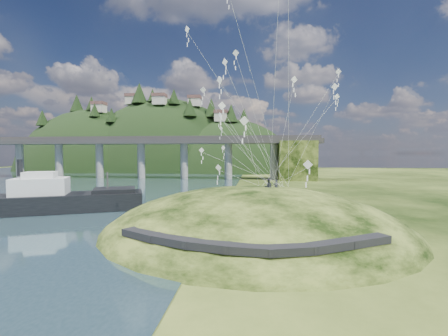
# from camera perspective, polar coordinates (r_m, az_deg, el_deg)

# --- Properties ---
(ground) EXTENTS (320.00, 320.00, 0.00)m
(ground) POSITION_cam_1_polar(r_m,az_deg,el_deg) (34.47, -7.82, -12.16)
(ground) COLOR black
(ground) RESTS_ON ground
(grass_hill) EXTENTS (36.00, 32.00, 13.00)m
(grass_hill) POSITION_cam_1_polar(r_m,az_deg,el_deg) (35.89, 5.89, -14.03)
(grass_hill) COLOR black
(grass_hill) RESTS_ON ground
(footpath) EXTENTS (22.29, 5.84, 0.83)m
(footpath) POSITION_cam_1_polar(r_m,az_deg,el_deg) (23.62, 4.63, -13.94)
(footpath) COLOR black
(footpath) RESTS_ON ground
(bridge) EXTENTS (160.00, 11.00, 15.00)m
(bridge) POSITION_cam_1_polar(r_m,az_deg,el_deg) (108.03, -12.76, 3.16)
(bridge) COLOR #2D2B2B
(bridge) RESTS_ON ground
(far_ridge) EXTENTS (153.00, 70.00, 94.50)m
(far_ridge) POSITION_cam_1_polar(r_m,az_deg,el_deg) (163.69, -12.57, -2.99)
(far_ridge) COLOR black
(far_ridge) RESTS_ON ground
(work_barge) EXTENTS (23.53, 14.80, 8.02)m
(work_barge) POSITION_cam_1_polar(r_m,az_deg,el_deg) (52.26, -28.60, -5.10)
(work_barge) COLOR black
(work_barge) RESTS_ON ground
(wooden_dock) EXTENTS (12.76, 6.31, 0.92)m
(wooden_dock) POSITION_cam_1_polar(r_m,az_deg,el_deg) (40.39, -10.29, -9.37)
(wooden_dock) COLOR #351B15
(wooden_dock) RESTS_ON ground
(kite_flyers) EXTENTS (1.75, 1.03, 1.94)m
(kite_flyers) POSITION_cam_1_polar(r_m,az_deg,el_deg) (35.29, 8.85, -2.11)
(kite_flyers) COLOR #252732
(kite_flyers) RESTS_ON ground
(kite_swarm) EXTENTS (18.24, 17.13, 21.31)m
(kite_swarm) POSITION_cam_1_polar(r_m,az_deg,el_deg) (33.60, 4.82, 14.16)
(kite_swarm) COLOR silver
(kite_swarm) RESTS_ON ground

